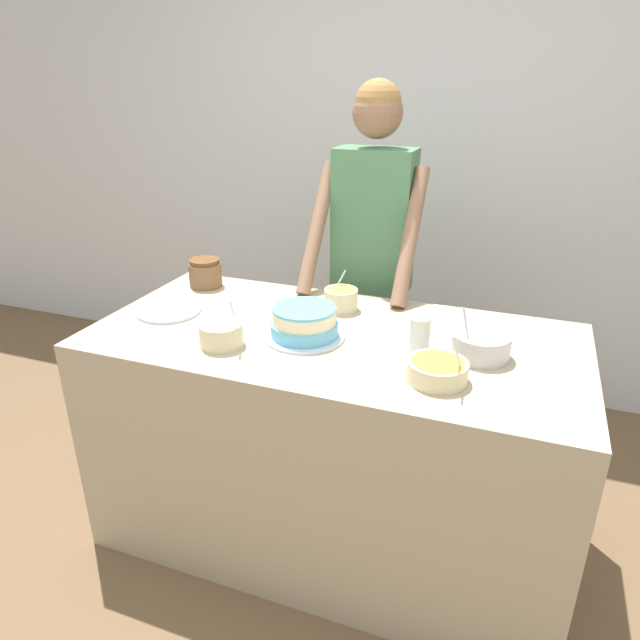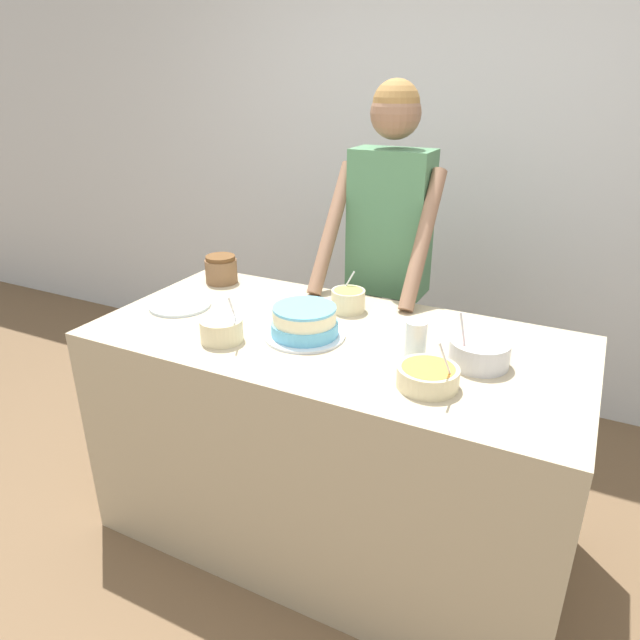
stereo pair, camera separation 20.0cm
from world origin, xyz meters
The scene contains 12 objects.
ground_plane centered at (0.00, 0.00, 0.00)m, with size 14.00×14.00×0.00m, color brown.
wall_back centered at (0.00, 1.89, 1.30)m, with size 10.00×0.05×2.60m.
counter centered at (0.00, 0.43, 0.45)m, with size 1.76×0.85×0.90m.
person_baker centered at (-0.04, 1.08, 1.09)m, with size 0.47×0.47×1.75m.
cake centered at (-0.09, 0.37, 0.95)m, with size 0.29×0.29×0.11m.
frosting_bowl_pink centered at (0.51, 0.43, 0.94)m, with size 0.19×0.19×0.18m.
frosting_bowl_white centered at (-0.33, 0.21, 0.94)m, with size 0.15×0.15×0.19m.
frosting_bowl_orange centered at (0.41, 0.22, 0.93)m, with size 0.19×0.19×0.19m.
frosting_bowl_olive centered at (-0.05, 0.66, 0.94)m, with size 0.13×0.13×0.15m.
drinking_glass centered at (0.32, 0.37, 0.97)m, with size 0.07×0.07×0.14m.
ceramic_plate centered at (-0.67, 0.39, 0.90)m, with size 0.25×0.25×0.01m.
stoneware_jar centered at (-0.70, 0.71, 0.96)m, with size 0.14×0.14×0.12m.
Camera 1 is at (0.61, -1.34, 1.76)m, focal length 32.00 mm.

